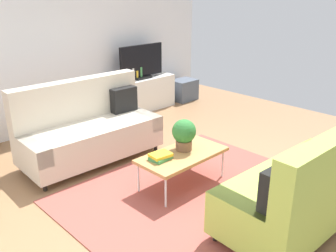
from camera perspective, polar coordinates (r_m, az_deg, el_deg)
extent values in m
plane|color=#936B47|center=(4.74, 1.74, -8.04)|extent=(7.68, 7.68, 0.00)
cube|color=silver|center=(6.47, -16.66, 12.52)|extent=(6.40, 0.12, 2.90)
cube|color=#9E4C42|center=(4.44, 3.62, -10.09)|extent=(2.90, 2.20, 0.01)
cube|color=beige|center=(5.18, -11.78, -1.98)|extent=(1.93, 0.90, 0.44)
cube|color=beige|center=(5.28, -13.98, 4.05)|extent=(1.91, 0.26, 0.56)
cube|color=beige|center=(5.58, -4.40, 1.30)|extent=(0.23, 0.85, 0.22)
cube|color=beige|center=(4.80, -20.56, -3.32)|extent=(0.23, 0.85, 0.22)
cylinder|color=black|center=(5.48, -1.93, -3.27)|extent=(0.05, 0.05, 0.10)
cylinder|color=black|center=(4.67, -18.57, -8.95)|extent=(0.05, 0.05, 0.10)
cylinder|color=black|center=(5.98, -6.17, -1.30)|extent=(0.05, 0.05, 0.10)
cylinder|color=black|center=(5.24, -21.69, -6.02)|extent=(0.05, 0.05, 0.10)
cube|color=black|center=(5.49, -6.87, 4.09)|extent=(0.40, 0.15, 0.36)
cube|color=#A3BC4C|center=(4.00, 19.71, -9.92)|extent=(1.93, 0.92, 0.44)
cube|color=#A3BC4C|center=(3.31, 12.48, -13.74)|extent=(0.24, 0.85, 0.22)
cylinder|color=black|center=(3.69, 7.39, -16.67)|extent=(0.05, 0.05, 0.10)
cylinder|color=black|center=(4.95, 20.91, -7.52)|extent=(0.05, 0.05, 0.10)
cube|color=black|center=(3.23, 16.81, -9.08)|extent=(0.41, 0.16, 0.36)
cube|color=#B7844C|center=(4.41, 2.25, -4.52)|extent=(1.10, 0.56, 0.04)
cylinder|color=silver|center=(4.35, -4.61, -8.04)|extent=(0.02, 0.02, 0.38)
cylinder|color=silver|center=(4.97, 4.28, -4.17)|extent=(0.02, 0.02, 0.38)
cylinder|color=silver|center=(4.05, -0.36, -10.31)|extent=(0.02, 0.02, 0.38)
cylinder|color=silver|center=(4.71, 8.48, -5.82)|extent=(0.02, 0.02, 0.38)
cube|color=silver|center=(7.23, -4.11, 4.95)|extent=(1.40, 0.44, 0.64)
cube|color=black|center=(7.14, -4.07, 7.55)|extent=(0.36, 0.20, 0.04)
cube|color=black|center=(7.07, -4.14, 10.08)|extent=(1.00, 0.05, 0.60)
cube|color=#4C5666|center=(7.92, 2.48, 5.63)|extent=(0.52, 0.40, 0.44)
cylinder|color=brown|center=(4.48, 2.48, -2.94)|extent=(0.20, 0.20, 0.12)
sphere|color=#2D7233|center=(4.41, 2.51, -0.81)|extent=(0.29, 0.29, 0.29)
cube|color=#3F8C4C|center=(4.24, -1.15, -4.96)|extent=(0.25, 0.20, 0.04)
cube|color=gold|center=(4.23, -1.16, -4.50)|extent=(0.26, 0.21, 0.03)
cylinder|color=#4C72B2|center=(6.83, -8.21, 7.39)|extent=(0.12, 0.12, 0.18)
cylinder|color=#B24C4C|center=(6.93, -7.03, 7.65)|extent=(0.12, 0.12, 0.18)
cylinder|color=silver|center=(6.96, -5.43, 7.97)|extent=(0.04, 0.04, 0.23)
cylinder|color=gold|center=(7.02, -4.81, 7.87)|extent=(0.05, 0.05, 0.17)
cylinder|color=#3F8C4C|center=(7.08, -4.20, 8.22)|extent=(0.05, 0.05, 0.23)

